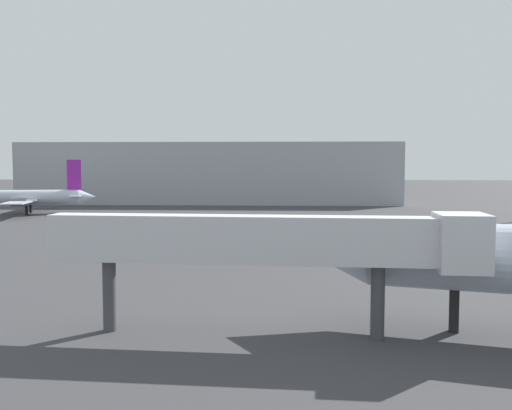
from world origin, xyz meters
name	(u,v)px	position (x,y,z in m)	size (l,w,h in m)	color
airplane_distant	(24,197)	(-48.06, 85.89, 2.88)	(25.01, 24.16, 9.49)	#B2BCCC
jet_bridge	(281,242)	(-2.63, 16.56, 4.84)	(22.08, 3.42, 6.36)	silver
terminal_building	(212,173)	(-19.03, 117.65, 6.67)	(82.60, 20.78, 13.35)	#999EA3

